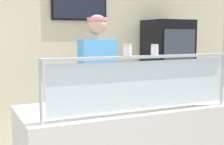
{
  "coord_description": "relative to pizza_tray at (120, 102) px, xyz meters",
  "views": [
    {
      "loc": [
        -0.36,
        -2.05,
        1.55
      ],
      "look_at": [
        0.78,
        0.42,
        1.23
      ],
      "focal_mm": 52.27,
      "sensor_mm": 36.0,
      "label": 1
    }
  ],
  "objects": [
    {
      "name": "shop_rear_unit",
      "position": [
        0.0,
        2.06,
        0.39
      ],
      "size": [
        6.16,
        0.13,
        2.7
      ],
      "color": "beige",
      "rests_on": "ground"
    },
    {
      "name": "sneeze_guard",
      "position": [
        -0.0,
        -0.41,
        0.26
      ],
      "size": [
        1.58,
        0.06,
        0.44
      ],
      "color": "#B2B5BC",
      "rests_on": "serving_counter"
    },
    {
      "name": "pizza_tray",
      "position": [
        0.0,
        0.0,
        0.0
      ],
      "size": [
        0.42,
        0.42,
        0.04
      ],
      "color": "#9EA0A8",
      "rests_on": "serving_counter"
    },
    {
      "name": "pizza_server",
      "position": [
        0.04,
        -0.02,
        0.02
      ],
      "size": [
        0.08,
        0.28,
        0.01
      ],
      "primitive_type": "cube",
      "rotation": [
        0.0,
        0.0,
        -0.02
      ],
      "color": "#ADAFB7",
      "rests_on": "pizza_tray"
    },
    {
      "name": "parmesan_shaker",
      "position": [
        -0.14,
        -0.41,
        0.46
      ],
      "size": [
        0.06,
        0.06,
        0.09
      ],
      "color": "white",
      "rests_on": "sneeze_guard"
    },
    {
      "name": "pepper_flake_shaker",
      "position": [
        0.09,
        -0.41,
        0.46
      ],
      "size": [
        0.06,
        0.06,
        0.08
      ],
      "color": "white",
      "rests_on": "sneeze_guard"
    },
    {
      "name": "worker_figure",
      "position": [
        0.08,
        0.7,
        0.04
      ],
      "size": [
        0.41,
        0.5,
        1.76
      ],
      "color": "#23232D",
      "rests_on": "ground"
    },
    {
      "name": "drink_fridge",
      "position": [
        1.6,
        1.61,
        -0.08
      ],
      "size": [
        0.63,
        0.6,
        1.77
      ],
      "color": "black",
      "rests_on": "ground"
    }
  ]
}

